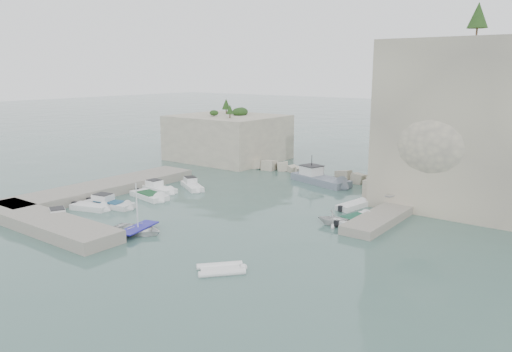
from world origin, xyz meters
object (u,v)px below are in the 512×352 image
Objects in this scene: motorboat_a at (192,188)px; rowboat at (138,233)px; motorboat_e at (91,209)px; tender_east_c at (353,208)px; tender_east_a at (333,225)px; motorboat_b at (158,191)px; inflatable_dinghy at (221,272)px; motorboat_d at (110,207)px; motorboat_f at (59,224)px; tender_east_d at (382,205)px; motorboat_c at (149,198)px; work_boat at (320,183)px; tender_east_b at (354,222)px.

motorboat_a reaches higher than rowboat.
motorboat_e is 0.94× the size of tender_east_c.
motorboat_e is 1.50× the size of tender_east_a.
motorboat_b is 25.59m from inflatable_dinghy.
tender_east_c is at bearing 22.27° from motorboat_b.
motorboat_d is 1.08× the size of motorboat_f.
motorboat_f is 1.12× the size of tender_east_d.
motorboat_e is (0.36, -9.53, 0.00)m from motorboat_b.
motorboat_c is 12.38m from rowboat.
rowboat is at bearing 174.78° from tender_east_d.
rowboat is at bearing -33.53° from motorboat_d.
motorboat_b is 0.59× the size of work_boat.
motorboat_b is 7.80m from motorboat_d.
motorboat_c is 21.55m from tender_east_a.
motorboat_c is 1.30× the size of motorboat_e.
motorboat_d reaches higher than motorboat_c.
inflatable_dinghy is at bearing -26.89° from motorboat_d.
motorboat_d is 2.10× the size of tender_east_a.
rowboat is 27.01m from work_boat.
work_boat is (-9.66, 14.42, 0.00)m from tender_east_a.
work_boat reaches higher than motorboat_f.
motorboat_c is at bearing 81.99° from tender_east_a.
tender_east_b and tender_east_c have the same top height.
motorboat_a reaches higher than motorboat_e.
inflatable_dinghy is at bearing -18.57° from motorboat_c.
tender_east_a is at bearing -58.55° from rowboat.
motorboat_f is at bearing 95.10° from rowboat.
tender_east_a reaches higher than motorboat_a.
motorboat_a is at bearing 111.33° from tender_east_c.
rowboat is (10.21, -11.56, 0.00)m from motorboat_b.
rowboat reaches higher than motorboat_c.
motorboat_c is at bearing -106.50° from work_boat.
motorboat_c is 23.08m from tender_east_b.
motorboat_a reaches higher than motorboat_c.
tender_east_c is 0.92× the size of tender_east_d.
rowboat is at bearing 121.09° from inflatable_dinghy.
tender_east_a is at bearing 7.47° from motorboat_e.
tender_east_d reaches higher than tender_east_b.
rowboat is 1.60× the size of tender_east_a.
motorboat_c is 0.93× the size of motorboat_d.
motorboat_e is at bearing -121.57° from motorboat_d.
motorboat_a is 19.87m from tender_east_c.
tender_east_a reaches higher than rowboat.
motorboat_e is at bearing -84.22° from motorboat_b.
tender_east_c is 0.51× the size of work_boat.
tender_east_b is (21.79, -0.67, 0.00)m from motorboat_a.
motorboat_d is at bearing 54.11° from rowboat.
motorboat_c is (-0.61, -6.22, 0.00)m from motorboat_a.
work_boat reaches higher than motorboat_d.
motorboat_b and motorboat_f have the same top height.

